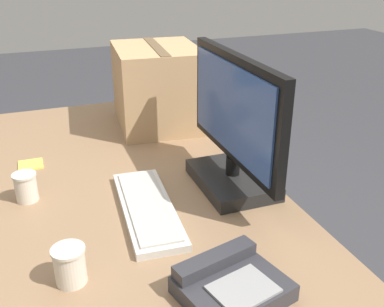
# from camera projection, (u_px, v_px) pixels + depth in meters

# --- Properties ---
(office_desk) EXTENTS (1.80, 0.90, 0.75)m
(office_desk) POSITION_uv_depth(u_px,v_px,m) (136.00, 284.00, 1.57)
(office_desk) COLOR #8C6B4C
(office_desk) RESTS_ON ground_plane
(monitor) EXTENTS (0.57, 0.21, 0.42)m
(monitor) POSITION_uv_depth(u_px,v_px,m) (234.00, 132.00, 1.37)
(monitor) COLOR black
(monitor) RESTS_ON office_desk
(keyboard) EXTENTS (0.45, 0.17, 0.03)m
(keyboard) POSITION_uv_depth(u_px,v_px,m) (147.00, 208.00, 1.30)
(keyboard) COLOR beige
(keyboard) RESTS_ON office_desk
(desk_phone) EXTENTS (0.23, 0.26, 0.07)m
(desk_phone) POSITION_uv_depth(u_px,v_px,m) (231.00, 285.00, 0.98)
(desk_phone) COLOR #2D2D33
(desk_phone) RESTS_ON office_desk
(paper_cup_left) EXTENTS (0.07, 0.07, 0.09)m
(paper_cup_left) POSITION_uv_depth(u_px,v_px,m) (26.00, 187.00, 1.34)
(paper_cup_left) COLOR beige
(paper_cup_left) RESTS_ON office_desk
(paper_cup_right) EXTENTS (0.08, 0.08, 0.09)m
(paper_cup_right) POSITION_uv_depth(u_px,v_px,m) (70.00, 265.00, 1.01)
(paper_cup_right) COLOR beige
(paper_cup_right) RESTS_ON office_desk
(cardboard_box) EXTENTS (0.42, 0.36, 0.33)m
(cardboard_box) POSITION_uv_depth(u_px,v_px,m) (158.00, 87.00, 1.88)
(cardboard_box) COLOR tan
(cardboard_box) RESTS_ON office_desk
(sticky_note_pad) EXTENTS (0.08, 0.08, 0.01)m
(sticky_note_pad) POSITION_uv_depth(u_px,v_px,m) (31.00, 165.00, 1.57)
(sticky_note_pad) COLOR #E5DB4C
(sticky_note_pad) RESTS_ON office_desk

